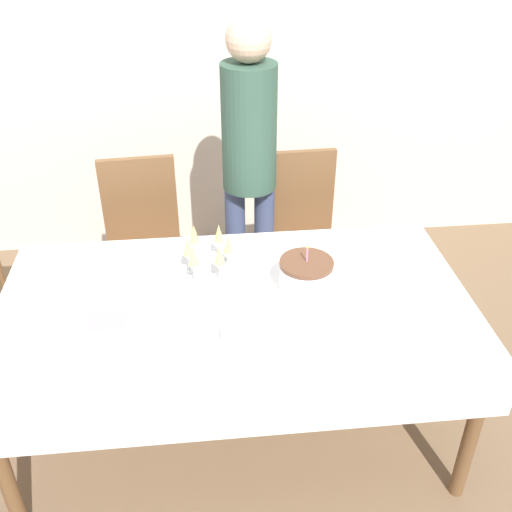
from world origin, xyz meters
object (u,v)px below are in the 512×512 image
object	(u,v)px
person_standing	(249,151)
dining_chair_far_right	(301,232)
plate_stack_main	(251,333)
dining_chair_far_left	(144,241)
birthday_cake	(306,275)
champagne_tray	(208,256)

from	to	relation	value
person_standing	dining_chair_far_right	bearing A→B (deg)	-11.45
dining_chair_far_right	plate_stack_main	distance (m)	1.18
dining_chair_far_left	dining_chair_far_right	distance (m)	0.86
dining_chair_far_left	birthday_cake	xyz separation A→B (m)	(0.73, -0.80, 0.27)
dining_chair_far_right	plate_stack_main	world-z (taller)	dining_chair_far_right
dining_chair_far_right	plate_stack_main	size ratio (longest dim) A/B	4.37
dining_chair_far_left	person_standing	world-z (taller)	person_standing
dining_chair_far_right	champagne_tray	xyz separation A→B (m)	(-0.52, -0.62, 0.28)
dining_chair_far_right	birthday_cake	xyz separation A→B (m)	(-0.12, -0.80, 0.27)
plate_stack_main	person_standing	world-z (taller)	person_standing
dining_chair_far_right	person_standing	distance (m)	0.55
dining_chair_far_right	birthday_cake	distance (m)	0.85
dining_chair_far_right	person_standing	xyz separation A→B (m)	(-0.28, 0.06, 0.47)
plate_stack_main	person_standing	xyz separation A→B (m)	(0.11, 1.14, 0.25)
dining_chair_far_left	person_standing	distance (m)	0.75
birthday_cake	plate_stack_main	bearing A→B (deg)	-131.34
birthday_cake	champagne_tray	world-z (taller)	birthday_cake
birthday_cake	person_standing	bearing A→B (deg)	100.17
birthday_cake	plate_stack_main	world-z (taller)	birthday_cake
plate_stack_main	dining_chair_far_left	bearing A→B (deg)	113.59
dining_chair_far_left	plate_stack_main	distance (m)	1.21
dining_chair_far_right	birthday_cake	bearing A→B (deg)	-98.92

